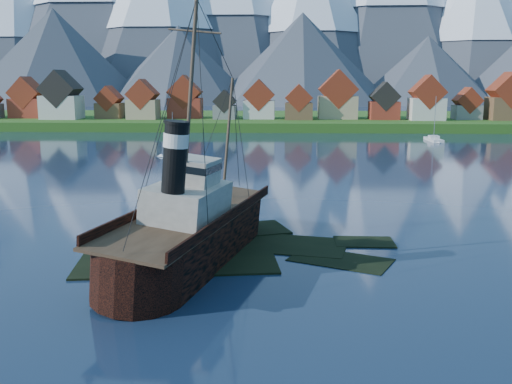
{
  "coord_description": "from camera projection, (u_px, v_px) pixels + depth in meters",
  "views": [
    {
      "loc": [
        6.54,
        -51.8,
        16.3
      ],
      "look_at": [
        3.83,
        6.0,
        5.0
      ],
      "focal_mm": 40.0,
      "sensor_mm": 36.0,
      "label": 1
    }
  ],
  "objects": [
    {
      "name": "shoal",
      "position": [
        233.0,
        252.0,
        56.3
      ],
      "size": [
        31.71,
        21.24,
        1.14
      ],
      "color": "black",
      "rests_on": "ground"
    },
    {
      "name": "sailboat_e",
      "position": [
        434.0,
        140.0,
        156.99
      ],
      "size": [
        2.92,
        11.07,
        12.79
      ],
      "rotation": [
        0.0,
        0.0,
        0.01
      ],
      "color": "silver",
      "rests_on": "ground"
    },
    {
      "name": "town",
      "position": [
        172.0,
        102.0,
        203.21
      ],
      "size": [
        250.96,
        16.69,
        17.3
      ],
      "color": "maroon",
      "rests_on": "ground"
    },
    {
      "name": "shore_bank",
      "position": [
        266.0,
        124.0,
        220.88
      ],
      "size": [
        600.0,
        80.0,
        3.2
      ],
      "primitive_type": "cube",
      "color": "#2B4D16",
      "rests_on": "ground"
    },
    {
      "name": "tugboat_wreck",
      "position": [
        192.0,
        226.0,
        53.1
      ],
      "size": [
        7.05,
        30.37,
        24.07
      ],
      "rotation": [
        0.0,
        0.1,
        -0.24
      ],
      "color": "black",
      "rests_on": "ground"
    },
    {
      "name": "seawall",
      "position": [
        262.0,
        132.0,
        183.62
      ],
      "size": [
        600.0,
        2.5,
        2.0
      ],
      "primitive_type": "cube",
      "color": "#3F3D38",
      "rests_on": "ground"
    },
    {
      "name": "ground",
      "position": [
        213.0,
        255.0,
        54.21
      ],
      "size": [
        1400.0,
        1400.0,
        0.0
      ],
      "primitive_type": "plane",
      "color": "#16273F",
      "rests_on": "ground"
    },
    {
      "name": "sailboat_c",
      "position": [
        173.0,
        154.0,
        127.25
      ],
      "size": [
        5.22,
        7.81,
        10.0
      ],
      "rotation": [
        0.0,
        0.0,
        0.47
      ],
      "color": "silver",
      "rests_on": "ground"
    }
  ]
}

